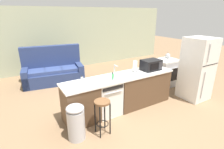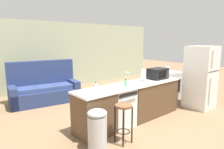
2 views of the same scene
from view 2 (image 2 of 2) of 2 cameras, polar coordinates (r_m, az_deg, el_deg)
ground_plane at (r=4.84m, az=4.25°, el=-13.42°), size 24.00×24.00×0.00m
wall_back at (r=8.15m, az=-15.21°, el=5.23°), size 10.00×0.06×2.60m
kitchen_counter at (r=4.85m, az=6.36°, el=-8.10°), size 2.94×0.66×0.90m
dishwasher at (r=4.53m, az=2.03°, el=-9.37°), size 0.58×0.61×0.84m
stove_range at (r=6.77m, az=15.37°, el=-2.93°), size 0.76×0.68×0.90m
refrigerator at (r=6.15m, az=23.98°, el=-0.70°), size 0.72×0.73×1.75m
microwave at (r=5.36m, az=12.97°, el=0.25°), size 0.50×0.37×0.28m
sink_faucet at (r=4.57m, az=3.96°, el=-1.28°), size 0.07×0.18×0.30m
paper_towel_roll at (r=5.09m, az=8.88°, el=-0.15°), size 0.14×0.14×0.28m
soap_bottle at (r=4.39m, az=3.91°, el=-2.52°), size 0.06×0.06×0.18m
dish_soap_bottle at (r=4.08m, az=-4.65°, el=-3.48°), size 0.06×0.06×0.18m
kettle at (r=6.89m, az=15.49°, el=1.79°), size 0.21×0.17×0.19m
bar_stool at (r=3.77m, az=3.33°, el=-11.60°), size 0.32×0.32×0.74m
trash_bin at (r=3.61m, az=-4.23°, el=-15.30°), size 0.35×0.35×0.74m
couch at (r=6.58m, az=-18.87°, el=-4.00°), size 2.11×1.19×1.27m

